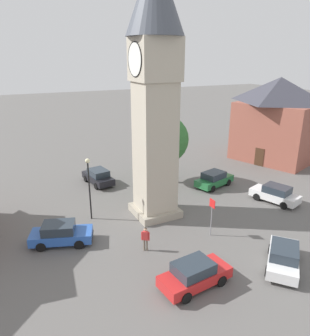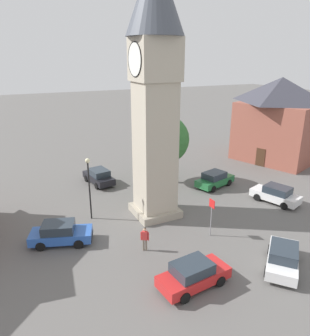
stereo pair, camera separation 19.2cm
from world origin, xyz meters
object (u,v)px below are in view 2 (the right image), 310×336
object	(u,v)px
car_black_far	(99,176)
building_shop_left	(278,119)
car_blue_kerb	(283,257)
car_red_corner	(193,274)
car_white_side	(276,194)
road_sign	(212,211)
pedestrian	(145,237)
car_green_alley	(215,179)
tree	(165,139)
clock_tower	(155,72)
car_silver_kerb	(61,233)
lamp_post	(89,179)

from	to	relation	value
car_black_far	building_shop_left	xyz separation A→B (m)	(1.74, 21.68, 4.31)
car_blue_kerb	car_red_corner	world-z (taller)	same
car_white_side	road_sign	distance (m)	8.70
pedestrian	road_sign	world-z (taller)	road_sign
car_red_corner	pedestrian	distance (m)	4.47
car_green_alley	road_sign	xyz separation A→B (m)	(7.42, -5.70, 1.14)
car_red_corner	tree	world-z (taller)	tree
clock_tower	road_sign	world-z (taller)	clock_tower
clock_tower	car_white_side	size ratio (longest dim) A/B	4.29
car_blue_kerb	building_shop_left	world-z (taller)	building_shop_left
car_white_side	car_black_far	bearing A→B (deg)	-131.02
road_sign	car_silver_kerb	bearing A→B (deg)	-110.30
car_blue_kerb	road_sign	world-z (taller)	road_sign
car_blue_kerb	tree	distance (m)	16.06
car_blue_kerb	car_black_far	xyz separation A→B (m)	(-18.16, -6.02, 0.00)
car_white_side	road_sign	world-z (taller)	road_sign
car_white_side	car_silver_kerb	bearing A→B (deg)	-94.70
clock_tower	car_silver_kerb	world-z (taller)	clock_tower
tree	clock_tower	bearing A→B (deg)	-33.81
car_black_far	car_green_alley	distance (m)	11.54
car_silver_kerb	tree	world-z (taller)	tree
car_silver_kerb	lamp_post	xyz separation A→B (m)	(-2.60, 2.81, 2.58)
car_black_far	clock_tower	bearing A→B (deg)	14.85
tree	lamp_post	distance (m)	9.90
car_red_corner	car_white_side	world-z (taller)	same
pedestrian	building_shop_left	world-z (taller)	building_shop_left
car_green_alley	road_sign	world-z (taller)	road_sign
building_shop_left	lamp_post	xyz separation A→B (m)	(5.20, -24.33, -1.73)
car_blue_kerb	car_black_far	distance (m)	19.13
pedestrian	building_shop_left	distance (m)	25.27
car_green_alley	car_silver_kerb	bearing A→B (deg)	-76.19
car_silver_kerb	car_black_far	distance (m)	10.99
clock_tower	road_sign	xyz separation A→B (m)	(4.76, 2.09, -9.22)
clock_tower	car_black_far	world-z (taller)	clock_tower
car_silver_kerb	lamp_post	size ratio (longest dim) A/B	0.89
car_red_corner	car_white_side	xyz separation A→B (m)	(-6.16, 12.34, 0.00)
car_white_side	car_green_alley	xyz separation A→B (m)	(-5.30, -2.66, 0.00)
lamp_post	tree	bearing A→B (deg)	116.54
road_sign	car_red_corner	bearing A→B (deg)	-44.60
car_red_corner	car_green_alley	world-z (taller)	same
car_black_far	road_sign	bearing A→B (deg)	18.17
car_white_side	tree	distance (m)	11.33
clock_tower	pedestrian	distance (m)	11.41
tree	lamp_post	world-z (taller)	tree
car_white_side	road_sign	bearing A→B (deg)	-75.73
car_white_side	pedestrian	size ratio (longest dim) A/B	2.63
tree	car_blue_kerb	bearing A→B (deg)	-0.46
building_shop_left	pedestrian	bearing A→B (deg)	-63.57
tree	road_sign	distance (m)	11.07
car_red_corner	car_black_far	bearing A→B (deg)	-178.88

